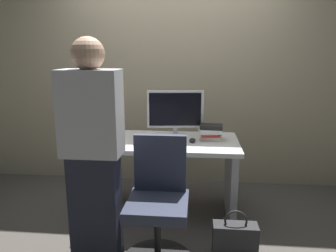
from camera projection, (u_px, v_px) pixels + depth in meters
ground_plane at (168, 211)px, 3.16m from camera, size 9.00×9.00×0.00m
wall_back at (175, 56)px, 3.66m from camera, size 6.40×0.10×3.00m
desk at (168, 164)px, 3.05m from camera, size 1.31×0.73×0.73m
office_chair at (158, 206)px, 2.35m from camera, size 0.52×0.52×0.94m
person_at_desk at (93, 156)px, 2.20m from camera, size 0.40×0.24×1.64m
monitor at (175, 111)px, 3.06m from camera, size 0.54×0.16×0.46m
keyboard at (161, 141)px, 2.95m from camera, size 0.43×0.14×0.02m
mouse at (192, 140)px, 2.94m from camera, size 0.06×0.10×0.03m
cup_near_keyboard at (117, 137)px, 2.93m from camera, size 0.07×0.07×0.10m
cup_by_monitor at (121, 132)px, 3.14m from camera, size 0.07×0.07×0.08m
book_stack at (211, 132)px, 3.00m from camera, size 0.23×0.18×0.15m
handbag at (235, 239)px, 2.45m from camera, size 0.34×0.14×0.38m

